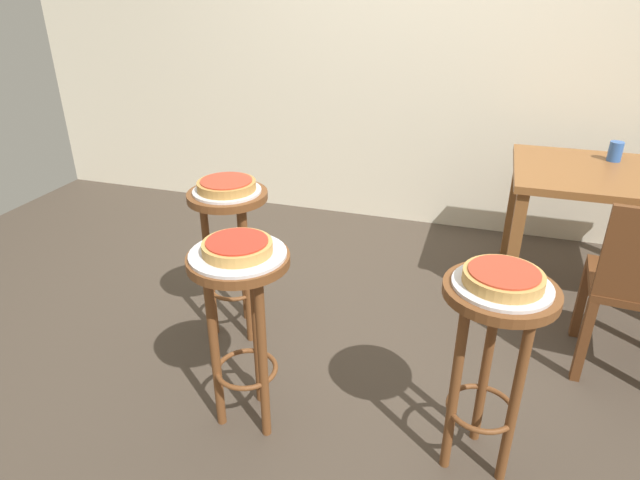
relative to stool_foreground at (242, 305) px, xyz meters
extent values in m
plane|color=#42382D|center=(0.31, 0.60, -0.55)|extent=(6.00, 6.00, 0.00)
cube|color=beige|center=(0.31, 2.25, 0.95)|extent=(6.00, 0.10, 3.00)
cylinder|color=brown|center=(0.00, 0.00, 0.19)|extent=(0.37, 0.37, 0.03)
cylinder|color=brown|center=(0.00, 0.11, -0.19)|extent=(0.04, 0.04, 0.72)
cylinder|color=brown|center=(-0.10, -0.06, -0.19)|extent=(0.04, 0.04, 0.72)
cylinder|color=brown|center=(0.10, -0.06, -0.19)|extent=(0.04, 0.04, 0.72)
torus|color=brown|center=(0.00, 0.00, -0.30)|extent=(0.25, 0.25, 0.02)
cylinder|color=silver|center=(0.00, 0.00, 0.21)|extent=(0.35, 0.35, 0.01)
cylinder|color=tan|center=(0.00, 0.00, 0.24)|extent=(0.25, 0.25, 0.04)
cylinder|color=red|center=(0.00, 0.00, 0.26)|extent=(0.22, 0.22, 0.01)
cylinder|color=brown|center=(0.89, 0.06, 0.19)|extent=(0.37, 0.37, 0.03)
cylinder|color=brown|center=(0.89, 0.17, -0.19)|extent=(0.04, 0.04, 0.72)
cylinder|color=brown|center=(0.79, 0.00, -0.19)|extent=(0.04, 0.04, 0.72)
cylinder|color=brown|center=(0.99, 0.00, -0.19)|extent=(0.04, 0.04, 0.72)
torus|color=brown|center=(0.89, 0.06, -0.30)|extent=(0.25, 0.25, 0.02)
cylinder|color=silver|center=(0.89, 0.06, 0.21)|extent=(0.31, 0.31, 0.01)
cylinder|color=tan|center=(0.89, 0.06, 0.24)|extent=(0.25, 0.25, 0.04)
cylinder|color=#B23823|center=(0.89, 0.06, 0.26)|extent=(0.22, 0.22, 0.01)
cylinder|color=brown|center=(-0.32, 0.55, 0.19)|extent=(0.37, 0.37, 0.03)
cylinder|color=brown|center=(-0.32, 0.66, -0.19)|extent=(0.04, 0.04, 0.72)
cylinder|color=brown|center=(-0.41, 0.49, -0.19)|extent=(0.04, 0.04, 0.72)
cylinder|color=brown|center=(-0.22, 0.49, -0.19)|extent=(0.04, 0.04, 0.72)
torus|color=brown|center=(-0.32, 0.55, -0.30)|extent=(0.25, 0.25, 0.02)
cylinder|color=silver|center=(-0.32, 0.55, 0.21)|extent=(0.31, 0.31, 0.01)
cylinder|color=#B78442|center=(-0.32, 0.55, 0.24)|extent=(0.27, 0.27, 0.04)
cylinder|color=#B23823|center=(-0.32, 0.55, 0.26)|extent=(0.23, 0.23, 0.01)
cube|color=brown|center=(1.43, 1.52, 0.15)|extent=(0.97, 0.78, 0.04)
cube|color=brown|center=(0.99, 1.18, -0.21)|extent=(0.06, 0.06, 0.68)
cube|color=brown|center=(0.99, 1.86, -0.21)|extent=(0.06, 0.06, 0.68)
cylinder|color=#3360B2|center=(1.46, 1.72, 0.22)|extent=(0.07, 0.07, 0.11)
cube|color=#5B3319|center=(1.49, 0.83, -0.12)|extent=(0.43, 0.43, 0.04)
cube|color=#5B3319|center=(1.33, 1.02, -0.34)|extent=(0.04, 0.04, 0.42)
cube|color=#5B3319|center=(1.30, 0.66, -0.34)|extent=(0.04, 0.04, 0.42)
camera|label=1|loc=(0.79, -1.52, 1.09)|focal=30.37mm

